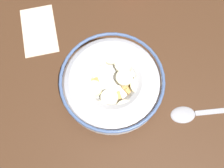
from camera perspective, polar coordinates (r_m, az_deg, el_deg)
name	(u,v)px	position (r cm, az deg, el deg)	size (l,w,h in cm)	color
ground_plane	(112,90)	(49.40, 0.00, -1.43)	(102.65, 102.65, 2.00)	#472B19
cereal_bowl	(112,84)	(45.42, 0.02, 0.05)	(19.29, 19.29, 5.90)	silver
spoon	(191,114)	(49.34, 18.43, -6.72)	(10.16, 13.59, 0.80)	#A5A5AD
folded_napkin	(39,30)	(56.08, -17.03, 12.16)	(12.07, 7.24, 0.30)	beige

